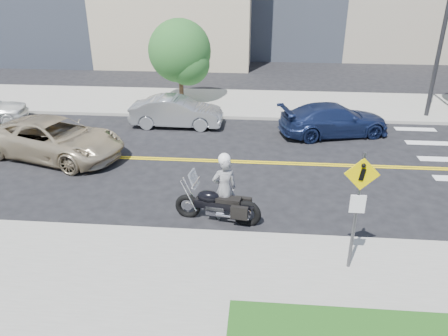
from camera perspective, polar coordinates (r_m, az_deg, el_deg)
The scene contains 10 objects.
ground_plane at distance 16.71m, azimuth -2.11°, elevation 0.97°, with size 120.00×120.00×0.00m, color black.
sidewalk_near at distance 10.36m, azimuth -7.28°, elevation -15.72°, with size 60.00×5.00×0.15m, color #9E9B91.
sidewalk_far at distance 23.70m, azimuth 0.08°, elevation 8.52°, with size 60.00×5.00×0.15m, color #9E9B91.
pedestrian_sign at distance 10.32m, azimuth 17.08°, elevation -4.17°, with size 0.78×0.08×3.00m.
motorcyclist at distance 12.48m, azimuth 0.04°, elevation -2.49°, with size 0.82×0.66×2.08m.
motorcycle at distance 12.51m, azimuth -0.84°, elevation -3.90°, with size 2.47×0.75×1.50m, color black, non-canonical shape.
suv at distance 17.96m, azimuth -21.18°, elevation 3.58°, with size 2.50×5.42×1.51m, color #BFAE8C.
parked_car_silver at distance 20.28m, azimuth -6.23°, elevation 7.32°, with size 1.46×4.19×1.38m, color #9CA0A4.
parked_car_blue at distance 19.67m, azimuth 14.18°, elevation 6.13°, with size 1.94×4.77×1.38m, color navy.
tree_far_a at distance 23.31m, azimuth -5.80°, elevation 14.97°, with size 3.22×3.22×4.41m.
Camera 1 is at (1.93, -15.14, 6.80)m, focal length 35.00 mm.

